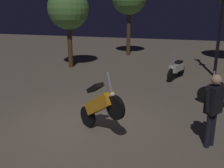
{
  "coord_description": "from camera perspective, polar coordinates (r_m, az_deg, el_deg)",
  "views": [
    {
      "loc": [
        2.4,
        -5.84,
        3.01
      ],
      "look_at": [
        0.53,
        0.62,
        1.0
      ],
      "focal_mm": 41.25,
      "sensor_mm": 36.0,
      "label": 1
    }
  ],
  "objects": [
    {
      "name": "person_rider_beside",
      "position": [
        5.97,
        21.56,
        -4.3
      ],
      "size": [
        0.47,
        0.58,
        1.67
      ],
      "rotation": [
        0.0,
        0.0,
        5.63
      ],
      "color": "black",
      "rests_on": "ground_plane"
    },
    {
      "name": "motorcycle_white_parked_right",
      "position": [
        11.52,
        14.1,
        3.24
      ],
      "size": [
        0.67,
        1.59,
        1.11
      ],
      "rotation": [
        0.0,
        0.0,
        4.36
      ],
      "color": "black",
      "rests_on": "ground_plane"
    },
    {
      "name": "streetlamp_near",
      "position": [
        12.24,
        23.34,
        16.1
      ],
      "size": [
        0.36,
        0.36,
        4.99
      ],
      "color": "#38383D",
      "rests_on": "ground_plane"
    },
    {
      "name": "ground_plane",
      "position": [
        6.99,
        -5.67,
        -8.94
      ],
      "size": [
        40.0,
        40.0,
        0.0
      ],
      "primitive_type": "plane",
      "color": "#756656"
    },
    {
      "name": "motorcycle_orange_foreground",
      "position": [
        6.2,
        -2.61,
        -4.8
      ],
      "size": [
        1.43,
        1.01,
        1.63
      ],
      "rotation": [
        0.0,
        0.0,
        -0.6
      ],
      "color": "black",
      "rests_on": "ground_plane"
    },
    {
      "name": "motorcycle_black_parked_left",
      "position": [
        8.63,
        23.43,
        -2.12
      ],
      "size": [
        1.49,
        0.91,
        1.11
      ],
      "rotation": [
        0.0,
        0.0,
        2.62
      ],
      "color": "black",
      "rests_on": "ground_plane"
    },
    {
      "name": "tree_center_bg",
      "position": [
        13.36,
        -9.65,
        16.07
      ],
      "size": [
        2.04,
        2.04,
        3.97
      ],
      "color": "#4C331E",
      "rests_on": "ground_plane"
    }
  ]
}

